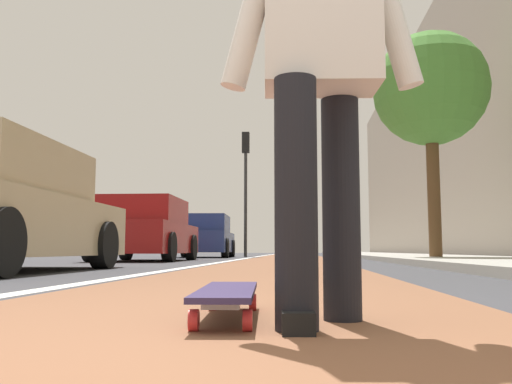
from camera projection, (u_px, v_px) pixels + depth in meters
The scene contains 11 objects.
ground_plane at pixel (283, 263), 10.82m from camera, with size 80.00×80.00×0.00m, color #38383D.
bike_lane_paint at pixel (293, 256), 24.70m from camera, with size 56.00×2.35×0.00m, color brown.
lane_stripe_white at pixel (256, 257), 20.84m from camera, with size 52.00×0.16×0.01m, color silver.
sidewalk_curb at pixel (401, 256), 18.46m from camera, with size 52.00×3.20×0.11m, color #9E9B93.
building_facade at pixel (443, 134), 22.75m from camera, with size 40.00×1.20×10.06m, color gray.
skateboard at pixel (228, 294), 2.04m from camera, with size 0.85×0.25×0.11m.
skater_person at pixel (320, 57), 1.96m from camera, with size 0.47×0.72×1.64m.
parked_car_mid at pixel (145, 231), 13.18m from camera, with size 4.03×1.97×1.48m.
parked_car_far at pixel (203, 237), 19.57m from camera, with size 4.20×2.13×1.48m.
traffic_light at pixel (246, 171), 21.20m from camera, with size 0.33×0.28×4.79m.
street_tree_mid at pixel (430, 90), 12.54m from camera, with size 2.59×2.59×5.20m.
Camera 1 is at (-0.91, -0.33, 0.26)m, focal length 38.76 mm.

